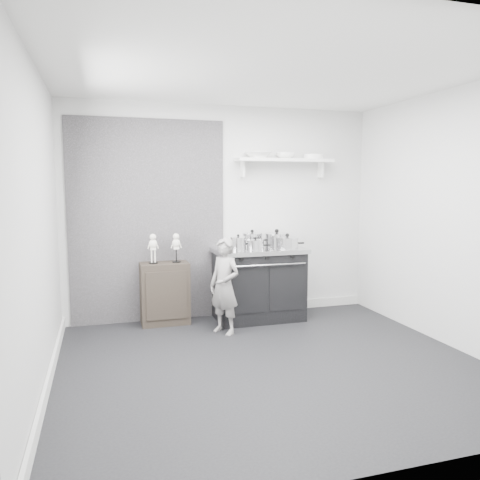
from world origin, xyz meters
name	(u,v)px	position (x,y,z in m)	size (l,w,h in m)	color
ground	(271,364)	(0.00, 0.00, 0.00)	(4.00, 4.00, 0.00)	black
room_shell	(258,192)	(-0.09, 0.15, 1.64)	(4.02, 3.62, 2.71)	beige
wall_shelf	(285,161)	(0.80, 1.68, 2.01)	(1.30, 0.26, 0.24)	white
stove	(258,283)	(0.38, 1.48, 0.46)	(1.14, 0.71, 0.91)	black
side_cabinet	(165,293)	(-0.79, 1.61, 0.38)	(0.58, 0.34, 0.76)	black
child	(225,286)	(-0.18, 1.03, 0.55)	(0.40, 0.26, 1.10)	gray
pot_front_left	(238,244)	(0.08, 1.35, 0.99)	(0.28, 0.19, 0.19)	silver
pot_back_left	(252,240)	(0.34, 1.61, 1.00)	(0.34, 0.26, 0.22)	silver
pot_back_right	(277,240)	(0.66, 1.57, 1.00)	(0.40, 0.31, 0.22)	silver
pot_front_right	(287,243)	(0.70, 1.30, 0.99)	(0.37, 0.28, 0.19)	silver
pot_front_center	(255,245)	(0.28, 1.30, 0.98)	(0.30, 0.21, 0.16)	silver
skeleton_full	(153,246)	(-0.92, 1.61, 0.96)	(0.12, 0.07, 0.41)	white
skeleton_torso	(176,246)	(-0.64, 1.61, 0.96)	(0.12, 0.07, 0.41)	white
bowl_large	(258,155)	(0.43, 1.67, 2.08)	(0.32, 0.32, 0.08)	white
bowl_small	(286,156)	(0.81, 1.67, 2.08)	(0.24, 0.24, 0.08)	white
plate_stack	(314,157)	(1.21, 1.67, 2.07)	(0.27, 0.27, 0.06)	white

